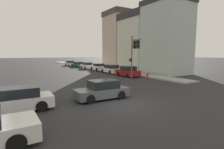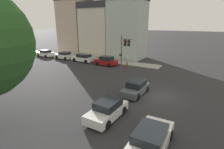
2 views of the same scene
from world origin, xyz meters
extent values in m
plane|color=#28282B|center=(0.00, 0.00, 0.00)|extent=(300.00, 300.00, 0.00)
cube|color=gray|center=(11.53, 32.66, 0.08)|extent=(2.73, 60.00, 0.17)
cube|color=#ADBCB2|center=(16.21, 10.94, 5.58)|extent=(6.03, 6.54, 11.16)
cube|color=#2D2D33|center=(16.21, 10.94, 11.57)|extent=(6.27, 6.81, 0.83)
cube|color=beige|center=(17.10, 17.73, 4.97)|extent=(7.81, 6.79, 9.94)
cube|color=#2D2D33|center=(17.10, 17.73, 10.56)|extent=(8.12, 7.07, 1.23)
cube|color=#BCA893|center=(16.26, 24.50, 5.89)|extent=(6.14, 6.21, 11.77)
cube|color=#473D38|center=(16.26, 24.50, 12.33)|extent=(6.38, 6.45, 1.11)
cylinder|color=#515456|center=(6.16, 7.13, 2.72)|extent=(0.14, 0.14, 5.43)
cylinder|color=#515456|center=(6.09, 6.23, 4.93)|extent=(0.25, 1.80, 0.10)
cube|color=black|center=(6.11, 6.53, 4.38)|extent=(0.32, 0.32, 0.90)
sphere|color=red|center=(5.92, 6.55, 4.68)|extent=(0.20, 0.20, 0.20)
sphere|color=#99660F|center=(5.92, 6.55, 4.38)|extent=(0.20, 0.20, 0.20)
sphere|color=#0F511E|center=(5.92, 6.55, 4.08)|extent=(0.20, 0.20, 0.20)
cube|color=black|center=(6.06, 5.93, 4.38)|extent=(0.32, 0.32, 0.90)
sphere|color=#590F0F|center=(5.87, 5.95, 4.68)|extent=(0.20, 0.20, 0.20)
sphere|color=#99660F|center=(5.87, 5.95, 4.38)|extent=(0.20, 0.20, 0.20)
sphere|color=#0F511E|center=(5.87, 5.95, 4.08)|extent=(0.20, 0.20, 0.20)
cube|color=black|center=(5.98, 7.14, 2.62)|extent=(0.25, 0.37, 0.35)
sphere|color=orange|center=(5.84, 7.16, 2.62)|extent=(0.18, 0.18, 0.18)
cube|color=silver|center=(-6.17, 2.06, 0.52)|extent=(3.99, 1.81, 0.67)
cube|color=black|center=(-6.01, 2.06, 1.14)|extent=(2.08, 1.57, 0.56)
cylinder|color=black|center=(-4.96, 1.22, 0.33)|extent=(0.66, 0.23, 0.65)
cylinder|color=black|center=(-4.93, 2.85, 0.33)|extent=(0.66, 0.23, 0.65)
cube|color=#4C5156|center=(-0.62, 1.98, 0.49)|extent=(4.00, 1.78, 0.63)
cube|color=black|center=(-0.46, 1.98, 1.10)|extent=(2.09, 1.54, 0.60)
cylinder|color=black|center=(-1.86, 1.21, 0.31)|extent=(0.63, 0.23, 0.63)
cylinder|color=black|center=(-1.83, 2.80, 0.31)|extent=(0.63, 0.23, 0.63)
cylinder|color=black|center=(0.60, 1.16, 0.31)|extent=(0.63, 0.23, 0.63)
cylinder|color=black|center=(0.63, 2.75, 0.31)|extent=(0.63, 0.23, 0.63)
cylinder|color=black|center=(-6.46, -1.05, 0.33)|extent=(0.66, 0.23, 0.66)
cylinder|color=black|center=(-6.43, -2.80, 0.33)|extent=(0.66, 0.23, 0.66)
cube|color=maroon|center=(8.77, 11.43, 0.55)|extent=(1.94, 3.95, 0.76)
cube|color=black|center=(8.77, 11.28, 1.24)|extent=(1.68, 2.07, 0.62)
cylinder|color=black|center=(7.94, 12.66, 0.30)|extent=(0.24, 0.61, 0.60)
cylinder|color=black|center=(9.67, 12.62, 0.30)|extent=(0.24, 0.61, 0.60)
cylinder|color=black|center=(7.87, 10.24, 0.30)|extent=(0.24, 0.61, 0.60)
cylinder|color=black|center=(9.61, 10.20, 0.30)|extent=(0.24, 0.61, 0.60)
cube|color=silver|center=(8.99, 16.61, 0.55)|extent=(2.07, 4.59, 0.71)
cube|color=black|center=(8.99, 16.43, 1.18)|extent=(1.77, 2.41, 0.55)
cylinder|color=black|center=(8.12, 18.04, 0.35)|extent=(0.24, 0.70, 0.69)
cylinder|color=black|center=(9.95, 17.99, 0.35)|extent=(0.24, 0.70, 0.69)
cylinder|color=black|center=(8.04, 15.23, 0.35)|extent=(0.24, 0.70, 0.69)
cylinder|color=black|center=(9.87, 15.18, 0.35)|extent=(0.24, 0.70, 0.69)
cube|color=silver|center=(9.00, 21.50, 0.59)|extent=(1.87, 3.94, 0.80)
cube|color=black|center=(9.00, 21.34, 1.22)|extent=(1.61, 2.06, 0.47)
cylinder|color=black|center=(8.19, 22.73, 0.36)|extent=(0.23, 0.72, 0.71)
cylinder|color=black|center=(9.87, 22.69, 0.36)|extent=(0.23, 0.72, 0.71)
cylinder|color=black|center=(8.14, 20.31, 0.36)|extent=(0.23, 0.72, 0.71)
cylinder|color=black|center=(9.82, 20.27, 0.36)|extent=(0.23, 0.72, 0.71)
cube|color=silver|center=(8.97, 27.10, 0.56)|extent=(1.88, 4.02, 0.77)
cube|color=black|center=(8.96, 26.94, 1.19)|extent=(1.61, 2.11, 0.51)
cylinder|color=black|center=(8.18, 28.35, 0.31)|extent=(0.24, 0.62, 0.62)
cylinder|color=black|center=(9.83, 28.31, 0.31)|extent=(0.24, 0.62, 0.62)
cylinder|color=black|center=(8.11, 25.89, 0.31)|extent=(0.24, 0.62, 0.62)
cylinder|color=black|center=(9.76, 25.85, 0.31)|extent=(0.24, 0.62, 0.62)
cube|color=#194728|center=(8.97, 33.00, 0.50)|extent=(1.98, 4.31, 0.66)
cube|color=black|center=(8.97, 32.83, 1.09)|extent=(1.71, 2.25, 0.52)
cylinder|color=black|center=(8.05, 34.30, 0.31)|extent=(0.23, 0.63, 0.63)
cylinder|color=black|center=(9.84, 34.34, 0.31)|extent=(0.23, 0.63, 0.63)
cylinder|color=black|center=(8.10, 31.66, 0.31)|extent=(0.23, 0.63, 0.63)
cylinder|color=black|center=(9.89, 31.69, 0.31)|extent=(0.23, 0.63, 0.63)
cube|color=silver|center=(8.82, 38.60, 0.53)|extent=(2.01, 4.58, 0.70)
cube|color=black|center=(8.82, 38.42, 1.15)|extent=(1.72, 2.40, 0.55)
cylinder|color=black|center=(7.97, 40.03, 0.34)|extent=(0.24, 0.68, 0.68)
cylinder|color=black|center=(9.75, 39.99, 0.34)|extent=(0.24, 0.68, 0.68)
cylinder|color=black|center=(7.90, 37.22, 0.34)|extent=(0.24, 0.68, 0.68)
cylinder|color=black|center=(9.67, 37.18, 0.34)|extent=(0.24, 0.68, 0.68)
cylinder|color=red|center=(8.99, 7.45, 0.38)|extent=(0.20, 0.20, 0.75)
sphere|color=red|center=(8.99, 7.45, 0.81)|extent=(0.22, 0.22, 0.22)
camera|label=1|loc=(-6.58, -9.30, 3.35)|focal=28.00mm
camera|label=2|loc=(-16.46, -4.30, 7.17)|focal=28.00mm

